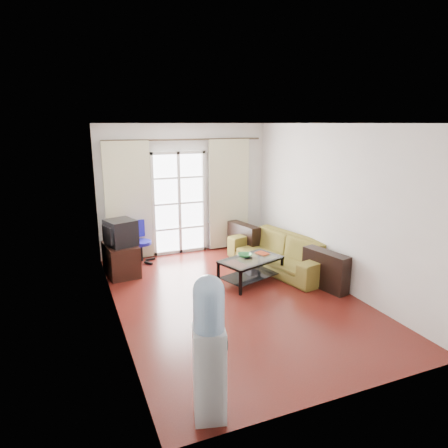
# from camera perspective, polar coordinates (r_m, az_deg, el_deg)

# --- Properties ---
(floor) EXTENTS (5.20, 5.20, 0.00)m
(floor) POSITION_cam_1_polar(r_m,az_deg,el_deg) (6.47, 1.51, -10.45)
(floor) COLOR maroon
(floor) RESTS_ON ground
(ceiling) EXTENTS (5.20, 5.20, 0.00)m
(ceiling) POSITION_cam_1_polar(r_m,az_deg,el_deg) (5.88, 1.69, 14.19)
(ceiling) COLOR white
(ceiling) RESTS_ON wall_back
(wall_back) EXTENTS (3.60, 0.02, 2.70)m
(wall_back) POSITION_cam_1_polar(r_m,az_deg,el_deg) (8.44, -5.59, 4.94)
(wall_back) COLOR white
(wall_back) RESTS_ON floor
(wall_front) EXTENTS (3.60, 0.02, 2.70)m
(wall_front) POSITION_cam_1_polar(r_m,az_deg,el_deg) (3.90, 17.32, -6.74)
(wall_front) COLOR white
(wall_front) RESTS_ON floor
(wall_left) EXTENTS (0.02, 5.20, 2.70)m
(wall_left) POSITION_cam_1_polar(r_m,az_deg,el_deg) (5.58, -15.58, -0.35)
(wall_left) COLOR white
(wall_left) RESTS_ON floor
(wall_right) EXTENTS (0.02, 5.20, 2.70)m
(wall_right) POSITION_cam_1_polar(r_m,az_deg,el_deg) (6.95, 15.32, 2.49)
(wall_right) COLOR white
(wall_right) RESTS_ON floor
(french_door) EXTENTS (1.16, 0.06, 2.15)m
(french_door) POSITION_cam_1_polar(r_m,az_deg,el_deg) (8.39, -6.41, 2.95)
(french_door) COLOR white
(french_door) RESTS_ON wall_back
(curtain_rod) EXTENTS (3.30, 0.04, 0.04)m
(curtain_rod) POSITION_cam_1_polar(r_m,az_deg,el_deg) (8.24, -5.56, 11.92)
(curtain_rod) COLOR #4C3F2D
(curtain_rod) RESTS_ON wall_back
(curtain_left) EXTENTS (0.90, 0.07, 2.35)m
(curtain_left) POSITION_cam_1_polar(r_m,az_deg,el_deg) (8.09, -13.48, 3.13)
(curtain_left) COLOR beige
(curtain_left) RESTS_ON curtain_rod
(curtain_right) EXTENTS (0.90, 0.07, 2.35)m
(curtain_right) POSITION_cam_1_polar(r_m,az_deg,el_deg) (8.67, 0.70, 4.25)
(curtain_right) COLOR beige
(curtain_right) RESTS_ON curtain_rod
(radiator) EXTENTS (0.64, 0.12, 0.64)m
(radiator) POSITION_cam_1_polar(r_m,az_deg,el_deg) (8.82, -0.26, -1.37)
(radiator) COLOR #98989B
(radiator) RESTS_ON floor
(sofa) EXTENTS (2.59, 1.81, 0.65)m
(sofa) POSITION_cam_1_polar(r_m,az_deg,el_deg) (7.65, 7.96, -4.03)
(sofa) COLOR olive
(sofa) RESTS_ON floor
(coffee_table) EXTENTS (1.21, 0.92, 0.43)m
(coffee_table) POSITION_cam_1_polar(r_m,az_deg,el_deg) (6.96, 3.84, -6.17)
(coffee_table) COLOR silver
(coffee_table) RESTS_ON floor
(bowl) EXTENTS (0.41, 0.41, 0.06)m
(bowl) POSITION_cam_1_polar(r_m,az_deg,el_deg) (6.98, 3.00, -4.50)
(bowl) COLOR green
(bowl) RESTS_ON coffee_table
(book) EXTENTS (0.30, 0.33, 0.02)m
(book) POSITION_cam_1_polar(r_m,az_deg,el_deg) (7.11, 5.00, -4.35)
(book) COLOR #A83A14
(book) RESTS_ON coffee_table
(remote) EXTENTS (0.15, 0.05, 0.02)m
(remote) POSITION_cam_1_polar(r_m,az_deg,el_deg) (6.90, 3.49, -4.93)
(remote) COLOR black
(remote) RESTS_ON coffee_table
(tv_stand) EXTENTS (0.60, 0.83, 0.57)m
(tv_stand) POSITION_cam_1_polar(r_m,az_deg,el_deg) (7.54, -14.47, -4.93)
(tv_stand) COLOR black
(tv_stand) RESTS_ON floor
(crt_tv) EXTENTS (0.61, 0.62, 0.46)m
(crt_tv) POSITION_cam_1_polar(r_m,az_deg,el_deg) (7.36, -14.67, -1.20)
(crt_tv) COLOR black
(crt_tv) RESTS_ON tv_stand
(task_chair) EXTENTS (0.68, 0.68, 0.83)m
(task_chair) POSITION_cam_1_polar(r_m,az_deg,el_deg) (8.12, -11.78, -3.70)
(task_chair) COLOR black
(task_chair) RESTS_ON floor
(water_cooler) EXTENTS (0.36, 0.36, 1.43)m
(water_cooler) POSITION_cam_1_polar(r_m,az_deg,el_deg) (3.77, -2.13, -17.05)
(water_cooler) COLOR silver
(water_cooler) RESTS_ON floor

